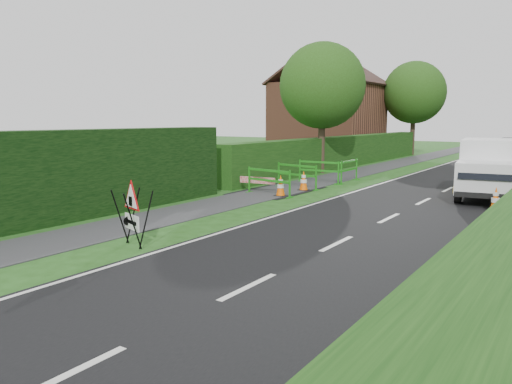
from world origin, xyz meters
The scene contains 17 objects.
ground centered at (0.00, 0.00, 0.00)m, with size 120.00×120.00×0.00m, color #1C4413.
footpath centered at (-3.00, 35.00, 0.01)m, with size 2.00×90.00×0.02m, color #2D2D30.
hedge_west_far centered at (-5.00, 22.00, 0.00)m, with size 1.00×24.00×1.80m, color #14380F.
house_west centered at (-10.00, 30.00, 2.90)m, with size 7.50×7.40×7.88m.
tree_nw centered at (-4.60, 18.00, 4.48)m, with size 4.40×4.40×6.70m.
tree_fw centered at (-4.60, 34.00, 4.83)m, with size 4.80×4.80×7.24m.
triangle_sign centered at (-1.18, 1.81, 0.87)m, with size 1.08×1.08×1.25m.
works_van centered at (4.11, 13.56, 1.10)m, with size 2.35×4.73×2.07m.
traffic_cone_0 centered at (4.83, 10.74, 0.39)m, with size 0.38×0.38×0.79m.
traffic_cone_3 centered at (-2.20, 9.88, 0.39)m, with size 0.38×0.38×0.79m.
traffic_cone_4 centered at (-2.19, 11.62, 0.39)m, with size 0.38×0.38×0.79m.
ped_barrier_0 centered at (-2.70, 9.85, 0.63)m, with size 2.09×0.68×1.00m.
ped_barrier_1 centered at (-2.78, 12.13, 0.63)m, with size 2.09×0.75×1.00m.
ped_barrier_2 centered at (-2.72, 14.13, 0.63)m, with size 2.07×0.41×1.00m.
ped_barrier_3 centered at (-1.81, 15.06, 0.63)m, with size 0.35×2.06×1.00m.
redwhite_plank centered at (-3.54, 10.37, 0.00)m, with size 1.50×0.04×0.25m, color red.
hatchback_car centered at (2.12, 27.86, 0.63)m, with size 1.50×3.72×1.27m, color white.
Camera 1 is at (7.06, -5.59, 2.79)m, focal length 35.00 mm.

